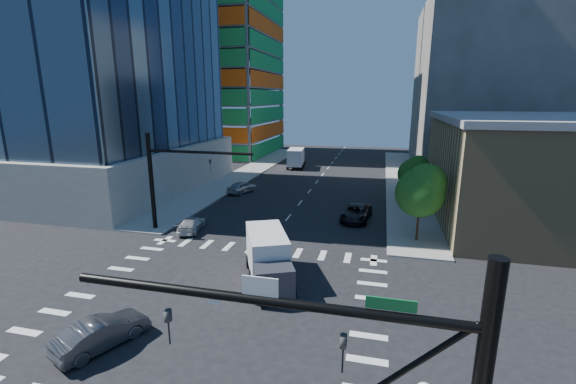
% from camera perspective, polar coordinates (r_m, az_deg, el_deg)
% --- Properties ---
extents(ground, '(160.00, 160.00, 0.00)m').
position_cam_1_polar(ground, '(24.67, -10.33, -16.17)').
color(ground, black).
rests_on(ground, ground).
extents(road_markings, '(20.00, 20.00, 0.01)m').
position_cam_1_polar(road_markings, '(24.66, -10.33, -16.16)').
color(road_markings, silver).
rests_on(road_markings, ground).
extents(sidewalk_ne, '(5.00, 60.00, 0.15)m').
position_cam_1_polar(sidewalk_ne, '(60.71, 16.65, 1.69)').
color(sidewalk_ne, gray).
rests_on(sidewalk_ne, ground).
extents(sidewalk_nw, '(5.00, 60.00, 0.15)m').
position_cam_1_polar(sidewalk_nw, '(64.35, -6.16, 2.85)').
color(sidewalk_nw, gray).
rests_on(sidewalk_nw, ground).
extents(construction_building, '(25.16, 34.50, 70.60)m').
position_cam_1_polar(construction_building, '(89.99, -11.14, 21.49)').
color(construction_building, gray).
rests_on(construction_building, ground).
extents(commercial_building, '(20.50, 22.50, 10.60)m').
position_cam_1_polar(commercial_building, '(44.87, 34.30, 2.53)').
color(commercial_building, '#968057').
rests_on(commercial_building, ground).
extents(bg_building_ne, '(24.00, 30.00, 28.00)m').
position_cam_1_polar(bg_building_ne, '(76.52, 28.10, 13.58)').
color(bg_building_ne, '#5D5853').
rests_on(bg_building_ne, ground).
extents(signal_mast_nw, '(10.20, 0.40, 9.00)m').
position_cam_1_polar(signal_mast_nw, '(36.93, -17.72, 2.64)').
color(signal_mast_nw, black).
rests_on(signal_mast_nw, sidewalk_nw).
extents(tree_south, '(4.16, 4.16, 6.82)m').
position_cam_1_polar(tree_south, '(34.31, 19.27, 0.32)').
color(tree_south, '#382316').
rests_on(tree_south, sidewalk_ne).
extents(tree_north, '(3.54, 3.52, 5.78)m').
position_cam_1_polar(tree_north, '(46.19, 18.27, 2.84)').
color(tree_north, '#382316').
rests_on(tree_north, sidewalk_ne).
extents(car_nb_far, '(3.15, 5.80, 1.54)m').
position_cam_1_polar(car_nb_far, '(40.00, 10.08, -3.05)').
color(car_nb_far, black).
rests_on(car_nb_far, ground).
extents(car_sb_near, '(2.51, 4.72, 1.30)m').
position_cam_1_polar(car_sb_near, '(37.40, -14.07, -4.65)').
color(car_sb_near, silver).
rests_on(car_sb_near, ground).
extents(car_sb_mid, '(3.23, 4.89, 1.55)m').
position_cam_1_polar(car_sb_mid, '(50.98, -6.85, 0.73)').
color(car_sb_mid, '#B1B4B9').
rests_on(car_sb_mid, ground).
extents(car_sb_cross, '(3.30, 4.89, 1.52)m').
position_cam_1_polar(car_sb_cross, '(22.59, -25.87, -18.24)').
color(car_sb_cross, '#46464A').
rests_on(car_sb_cross, ground).
extents(box_truck_near, '(4.99, 6.81, 3.29)m').
position_cam_1_polar(box_truck_near, '(26.28, -2.84, -10.43)').
color(box_truck_near, black).
rests_on(box_truck_near, ground).
extents(box_truck_far, '(3.49, 6.80, 3.43)m').
position_cam_1_polar(box_truck_far, '(69.38, 1.26, 4.94)').
color(box_truck_far, black).
rests_on(box_truck_far, ground).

